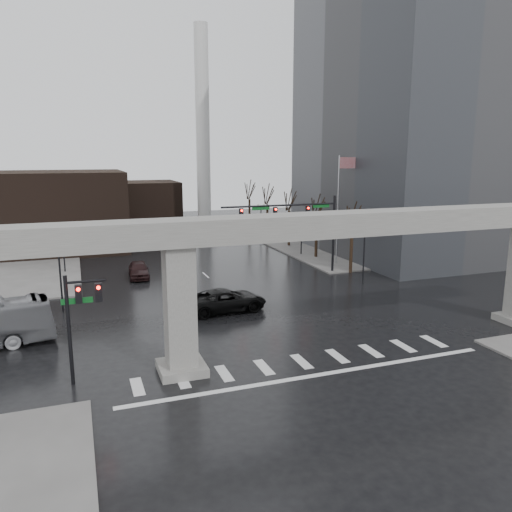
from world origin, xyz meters
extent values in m
plane|color=black|center=(0.00, 0.00, 0.00)|extent=(160.00, 160.00, 0.00)
cube|color=slate|center=(26.00, 36.00, 0.07)|extent=(28.00, 36.00, 0.15)
cube|color=gray|center=(0.00, 0.00, 8.00)|extent=(48.00, 2.20, 1.40)
cube|color=gray|center=(-7.00, 0.00, 3.65)|extent=(1.60, 1.60, 7.30)
cube|color=gray|center=(-7.00, 0.00, 0.25)|extent=(2.60, 2.60, 0.50)
cube|color=slate|center=(28.00, 26.00, 21.00)|extent=(22.00, 26.00, 42.00)
cube|color=black|center=(-14.00, 42.00, 5.00)|extent=(16.00, 14.00, 10.00)
cube|color=black|center=(-2.00, 52.00, 4.00)|extent=(10.00, 10.00, 8.00)
cylinder|color=silver|center=(6.00, 46.00, 15.00)|extent=(2.00, 2.00, 30.00)
cylinder|color=gray|center=(6.00, 46.00, 0.60)|extent=(3.60, 3.60, 1.20)
cylinder|color=black|center=(12.80, 18.80, 4.00)|extent=(0.24, 0.24, 8.00)
cylinder|color=black|center=(6.80, 18.80, 7.20)|extent=(12.00, 0.18, 0.18)
cube|color=black|center=(9.80, 18.80, 6.55)|extent=(0.35, 0.30, 1.00)
cube|color=black|center=(6.30, 18.80, 6.55)|extent=(0.35, 0.30, 1.00)
cube|color=black|center=(2.80, 18.80, 6.55)|extent=(0.35, 0.30, 1.00)
sphere|color=#FF0C05|center=(9.80, 18.62, 6.85)|extent=(0.20, 0.20, 0.20)
cube|color=#0B511A|center=(11.30, 18.80, 7.00)|extent=(1.80, 0.05, 0.35)
cube|color=#0B511A|center=(4.80, 18.80, 7.00)|extent=(1.80, 0.05, 0.35)
cylinder|color=black|center=(-12.80, 0.50, 3.00)|extent=(0.20, 0.20, 6.00)
cylinder|color=black|center=(-11.80, 0.50, 5.60)|extent=(2.00, 0.14, 0.14)
cube|color=black|center=(-12.20, 0.50, 4.95)|extent=(0.35, 0.30, 1.00)
cube|color=black|center=(-11.20, 0.50, 4.95)|extent=(0.35, 0.30, 1.00)
cube|color=#0B511A|center=(-12.30, 0.50, 4.60)|extent=(1.60, 0.05, 0.30)
cylinder|color=silver|center=(15.00, 22.00, 6.00)|extent=(0.12, 0.12, 12.00)
cube|color=red|center=(16.00, 22.00, 11.20)|extent=(2.00, 0.03, 1.20)
cylinder|color=black|center=(13.50, 14.00, 2.40)|extent=(0.14, 0.14, 4.80)
cube|color=black|center=(13.50, 14.00, 4.75)|extent=(0.90, 0.06, 0.06)
sphere|color=silver|center=(13.05, 14.00, 4.95)|extent=(0.32, 0.32, 0.32)
sphere|color=silver|center=(13.95, 14.00, 4.95)|extent=(0.32, 0.32, 0.32)
cylinder|color=black|center=(13.50, 28.00, 2.40)|extent=(0.14, 0.14, 4.80)
cube|color=black|center=(13.50, 28.00, 4.75)|extent=(0.90, 0.06, 0.06)
sphere|color=silver|center=(13.05, 28.00, 4.95)|extent=(0.32, 0.32, 0.32)
sphere|color=silver|center=(13.95, 28.00, 4.95)|extent=(0.32, 0.32, 0.32)
cylinder|color=black|center=(13.50, 42.00, 2.40)|extent=(0.14, 0.14, 4.80)
cube|color=black|center=(13.50, 42.00, 4.75)|extent=(0.90, 0.06, 0.06)
sphere|color=silver|center=(13.05, 42.00, 4.95)|extent=(0.32, 0.32, 0.32)
sphere|color=silver|center=(13.95, 42.00, 4.95)|extent=(0.32, 0.32, 0.32)
cylinder|color=black|center=(-13.50, 14.00, 2.40)|extent=(0.14, 0.14, 4.80)
cube|color=black|center=(-13.50, 14.00, 4.75)|extent=(0.90, 0.06, 0.06)
sphere|color=silver|center=(-13.95, 14.00, 4.95)|extent=(0.32, 0.32, 0.32)
sphere|color=silver|center=(-13.05, 14.00, 4.95)|extent=(0.32, 0.32, 0.32)
cylinder|color=black|center=(-13.50, 28.00, 2.40)|extent=(0.14, 0.14, 4.80)
cube|color=black|center=(-13.50, 28.00, 4.75)|extent=(0.90, 0.06, 0.06)
sphere|color=silver|center=(-13.95, 28.00, 4.95)|extent=(0.32, 0.32, 0.32)
sphere|color=silver|center=(-13.05, 28.00, 4.95)|extent=(0.32, 0.32, 0.32)
cylinder|color=black|center=(-13.50, 42.00, 2.40)|extent=(0.14, 0.14, 4.80)
cube|color=black|center=(-13.50, 42.00, 4.75)|extent=(0.90, 0.06, 0.06)
sphere|color=silver|center=(-13.95, 42.00, 4.95)|extent=(0.32, 0.32, 0.32)
sphere|color=silver|center=(-13.05, 42.00, 4.95)|extent=(0.32, 0.32, 0.32)
cylinder|color=black|center=(14.50, 18.00, 2.27)|extent=(0.34, 0.34, 4.55)
cylinder|color=black|center=(14.50, 18.00, 6.01)|extent=(0.12, 1.52, 2.98)
cylinder|color=black|center=(15.00, 18.25, 5.78)|extent=(0.83, 1.14, 2.51)
cylinder|color=black|center=(14.50, 26.00, 2.33)|extent=(0.34, 0.34, 4.66)
cylinder|color=black|center=(14.50, 26.00, 6.15)|extent=(0.12, 1.55, 3.05)
cylinder|color=black|center=(15.00, 26.25, 5.91)|extent=(0.85, 1.16, 2.57)
cylinder|color=black|center=(14.50, 34.00, 2.38)|extent=(0.34, 0.34, 4.76)
cylinder|color=black|center=(14.50, 34.00, 6.29)|extent=(0.12, 1.59, 3.11)
cylinder|color=black|center=(15.00, 34.25, 6.05)|extent=(0.86, 1.18, 2.62)
cylinder|color=black|center=(14.50, 42.00, 2.43)|extent=(0.34, 0.34, 4.87)
cylinder|color=black|center=(14.50, 42.00, 6.43)|extent=(0.12, 1.62, 3.18)
cylinder|color=black|center=(15.00, 42.25, 6.18)|extent=(0.88, 1.20, 2.68)
cylinder|color=black|center=(14.50, 50.00, 2.48)|extent=(0.34, 0.34, 4.97)
cylinder|color=black|center=(14.50, 50.00, 6.57)|extent=(0.12, 1.65, 3.25)
cylinder|color=black|center=(15.00, 50.25, 6.31)|extent=(0.89, 1.23, 2.74)
imported|color=black|center=(-1.43, 9.91, 0.89)|extent=(6.58, 3.40, 1.77)
imported|color=black|center=(-6.54, 23.28, 0.82)|extent=(2.26, 4.91, 1.63)
camera|label=1|loc=(-12.05, -26.22, 12.11)|focal=35.00mm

